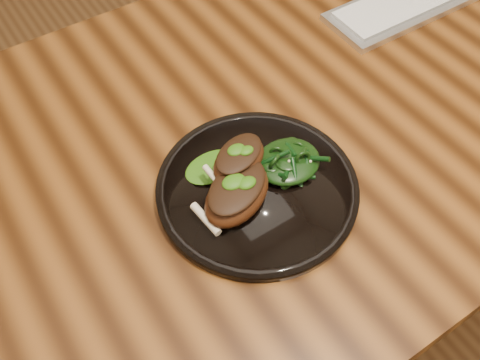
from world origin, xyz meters
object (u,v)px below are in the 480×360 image
desk (309,131)px  greens_heap (288,159)px  plate (257,188)px  lamb_chop_front (237,193)px

desk → greens_heap: 0.20m
plate → greens_heap: bearing=5.2°
plate → lamb_chop_front: 0.05m
desk → greens_heap: size_ratio=16.58×
desk → lamb_chop_front: (-0.23, -0.12, 0.12)m
desk → plate: bearing=-150.5°
desk → greens_heap: (-0.13, -0.10, 0.12)m
desk → plate: (-0.19, -0.11, 0.09)m
desk → plate: plate is taller
plate → lamb_chop_front: lamb_chop_front is taller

